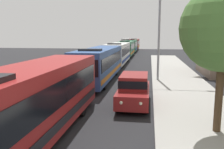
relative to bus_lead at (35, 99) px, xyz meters
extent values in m
cube|color=maroon|center=(0.00, 0.02, 0.01)|extent=(2.50, 11.03, 2.70)
cube|color=black|center=(1.27, 0.02, 0.36)|extent=(0.04, 10.15, 1.00)
cube|color=black|center=(-1.27, 0.02, 0.36)|extent=(0.04, 10.15, 1.00)
cube|color=black|center=(1.28, 0.02, -0.79)|extent=(0.03, 10.48, 0.36)
cylinder|color=black|center=(1.10, 3.06, -1.19)|extent=(0.28, 1.00, 1.00)
cylinder|color=black|center=(-1.10, 3.06, -1.19)|extent=(0.28, 1.00, 1.00)
cube|color=#284C8C|center=(0.00, 13.24, 0.01)|extent=(2.50, 12.25, 2.70)
cube|color=black|center=(1.27, 13.24, 0.36)|extent=(0.04, 11.27, 1.00)
cube|color=black|center=(-1.27, 13.24, 0.36)|extent=(0.04, 11.27, 1.00)
cube|color=black|center=(0.00, 7.09, 0.31)|extent=(2.30, 0.04, 1.20)
cube|color=orange|center=(1.28, 13.24, -0.79)|extent=(0.03, 11.64, 0.36)
cube|color=black|center=(0.00, 9.56, 1.44)|extent=(1.75, 0.90, 0.16)
cylinder|color=black|center=(1.10, 9.44, -1.19)|extent=(0.28, 1.00, 1.00)
cylinder|color=black|center=(-1.10, 9.44, -1.19)|extent=(0.28, 1.00, 1.00)
cylinder|color=black|center=(1.10, 16.61, -1.19)|extent=(0.28, 1.00, 1.00)
cylinder|color=black|center=(-1.10, 16.61, -1.19)|extent=(0.28, 1.00, 1.00)
cube|color=silver|center=(0.00, 26.50, 0.01)|extent=(2.50, 12.27, 2.70)
cube|color=black|center=(1.27, 26.50, 0.36)|extent=(0.04, 11.28, 1.00)
cube|color=black|center=(-1.27, 26.50, 0.36)|extent=(0.04, 11.28, 1.00)
cube|color=black|center=(0.00, 20.35, 0.31)|extent=(2.30, 0.04, 1.20)
cube|color=navy|center=(1.28, 26.50, -0.79)|extent=(0.03, 11.65, 0.36)
cube|color=black|center=(0.00, 22.82, 1.44)|extent=(1.75, 0.90, 0.16)
cylinder|color=black|center=(1.10, 22.70, -1.19)|extent=(0.28, 1.00, 1.00)
cylinder|color=black|center=(-1.10, 22.70, -1.19)|extent=(0.28, 1.00, 1.00)
cylinder|color=black|center=(1.10, 29.88, -1.19)|extent=(0.28, 1.00, 1.00)
cylinder|color=black|center=(-1.10, 29.88, -1.19)|extent=(0.28, 1.00, 1.00)
cube|color=#33724C|center=(0.00, 39.59, 0.01)|extent=(2.50, 10.98, 2.70)
cube|color=black|center=(1.27, 39.59, 0.36)|extent=(0.04, 10.10, 1.00)
cube|color=black|center=(-1.27, 39.59, 0.36)|extent=(0.04, 10.10, 1.00)
cube|color=black|center=(0.00, 34.08, 0.31)|extent=(2.30, 0.04, 1.20)
cube|color=orange|center=(1.28, 39.59, -0.79)|extent=(0.03, 10.43, 0.36)
cube|color=black|center=(0.00, 36.30, 1.44)|extent=(1.75, 0.90, 0.16)
cylinder|color=black|center=(1.10, 36.19, -1.19)|extent=(0.28, 1.00, 1.00)
cylinder|color=black|center=(-1.10, 36.19, -1.19)|extent=(0.28, 1.00, 1.00)
cylinder|color=black|center=(1.10, 42.61, -1.19)|extent=(0.28, 1.00, 1.00)
cylinder|color=black|center=(-1.10, 42.61, -1.19)|extent=(0.28, 1.00, 1.00)
cube|color=#33724C|center=(0.00, 52.69, 0.01)|extent=(2.50, 10.75, 2.70)
cube|color=black|center=(1.27, 52.69, 0.36)|extent=(0.04, 9.89, 1.00)
cube|color=black|center=(-1.27, 52.69, 0.36)|extent=(0.04, 9.89, 1.00)
cube|color=black|center=(0.00, 47.29, 0.31)|extent=(2.30, 0.04, 1.20)
cube|color=navy|center=(1.28, 52.69, -0.79)|extent=(0.03, 10.21, 0.36)
cube|color=black|center=(0.00, 49.46, 1.44)|extent=(1.75, 0.90, 0.16)
cylinder|color=black|center=(1.10, 49.36, -1.19)|extent=(0.28, 1.00, 1.00)
cylinder|color=black|center=(-1.10, 49.36, -1.19)|extent=(0.28, 1.00, 1.00)
cylinder|color=black|center=(1.10, 55.65, -1.19)|extent=(0.28, 1.00, 1.00)
cylinder|color=black|center=(-1.10, 55.65, -1.19)|extent=(0.28, 1.00, 1.00)
cube|color=maroon|center=(0.00, 65.58, 0.01)|extent=(2.50, 10.86, 2.70)
cube|color=black|center=(1.27, 65.58, 0.36)|extent=(0.04, 9.99, 1.00)
cube|color=black|center=(-1.27, 65.58, 0.36)|extent=(0.04, 9.99, 1.00)
cube|color=black|center=(0.00, 60.13, 0.31)|extent=(2.30, 0.04, 1.20)
cube|color=gold|center=(1.28, 65.58, -0.79)|extent=(0.03, 10.32, 0.36)
cube|color=black|center=(0.00, 62.33, 1.44)|extent=(1.75, 0.90, 0.16)
cylinder|color=black|center=(1.10, 62.22, -1.19)|extent=(0.28, 1.00, 1.00)
cylinder|color=black|center=(-1.10, 62.22, -1.19)|extent=(0.28, 1.00, 1.00)
cylinder|color=black|center=(1.10, 68.57, -1.19)|extent=(0.28, 1.00, 1.00)
cylinder|color=black|center=(-1.10, 68.57, -1.19)|extent=(0.28, 1.00, 1.00)
cube|color=maroon|center=(3.70, 5.51, -0.99)|extent=(1.84, 4.85, 0.80)
cube|color=maroon|center=(3.70, 5.66, -0.19)|extent=(1.62, 2.81, 0.80)
cube|color=black|center=(3.70, 5.66, -0.19)|extent=(1.66, 2.91, 0.44)
sphere|color=#F9EFCC|center=(3.19, 3.06, -0.89)|extent=(0.18, 0.18, 0.18)
sphere|color=#F9EFCC|center=(4.20, 3.06, -0.89)|extent=(0.18, 0.18, 0.18)
cylinder|color=black|center=(2.88, 4.00, -1.34)|extent=(0.22, 0.70, 0.70)
cylinder|color=black|center=(4.52, 4.00, -1.34)|extent=(0.22, 0.70, 0.70)
cylinder|color=black|center=(2.88, 7.01, -1.34)|extent=(0.22, 0.70, 0.70)
cylinder|color=black|center=(4.52, 7.01, -1.34)|extent=(0.22, 0.70, 0.70)
cube|color=black|center=(-3.30, 68.49, -0.24)|extent=(2.30, 1.80, 2.20)
cube|color=silver|center=(-3.30, 72.48, 0.11)|extent=(2.35, 6.17, 2.70)
cube|color=black|center=(-3.30, 67.57, 0.06)|extent=(2.07, 0.04, 0.90)
cylinder|color=black|center=(-4.33, 68.49, -1.24)|extent=(0.26, 0.90, 0.90)
cylinder|color=black|center=(-2.27, 68.49, -1.24)|extent=(0.26, 0.90, 0.90)
cylinder|color=black|center=(-4.33, 73.77, -1.24)|extent=(0.26, 0.90, 0.90)
cylinder|color=black|center=(-2.27, 73.77, -1.24)|extent=(0.26, 0.90, 0.90)
cylinder|color=gray|center=(5.40, 13.77, 2.37)|extent=(0.20, 0.20, 7.82)
cylinder|color=#4C3823|center=(7.56, 1.54, -0.06)|extent=(0.32, 0.32, 2.96)
sphere|color=#4C7A38|center=(7.56, 1.54, 2.85)|extent=(3.59, 3.59, 3.59)
camera|label=1|loc=(4.60, -9.17, 2.59)|focal=39.29mm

